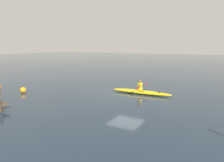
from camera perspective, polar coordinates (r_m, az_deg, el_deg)
name	(u,v)px	position (r m, az deg, el deg)	size (l,w,h in m)	color
ground_plane	(126,93)	(16.65, 3.90, -3.25)	(160.00, 160.00, 0.00)	#1E2D3D
kayak	(141,92)	(16.33, 7.93, -3.02)	(4.83, 0.77, 0.31)	#EAB214
kayaker	(140,86)	(16.26, 7.75, -1.35)	(0.45, 2.33, 0.78)	yellow
mooring_buoy_red_near	(23,90)	(18.02, -23.28, -2.27)	(0.47, 0.47, 0.51)	orange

